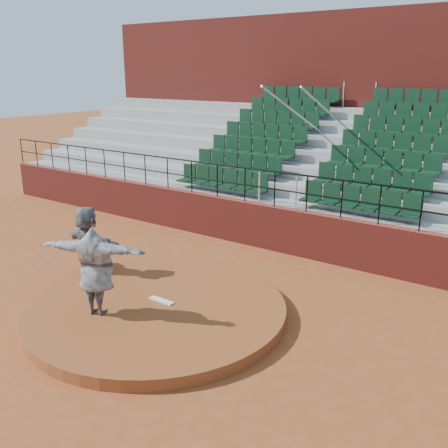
{
  "coord_description": "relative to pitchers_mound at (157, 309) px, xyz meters",
  "views": [
    {
      "loc": [
        6.71,
        -7.08,
        5.02
      ],
      "look_at": [
        0.0,
        2.5,
        1.4
      ],
      "focal_mm": 40.0,
      "sensor_mm": 36.0,
      "label": 1
    }
  ],
  "objects": [
    {
      "name": "ground",
      "position": [
        0.0,
        0.0,
        -0.12
      ],
      "size": [
        90.0,
        90.0,
        0.0
      ],
      "primitive_type": "plane",
      "color": "brown",
      "rests_on": "ground"
    },
    {
      "name": "pitchers_mound",
      "position": [
        0.0,
        0.0,
        0.0
      ],
      "size": [
        5.5,
        5.5,
        0.25
      ],
      "primitive_type": "cylinder",
      "color": "brown",
      "rests_on": "ground"
    },
    {
      "name": "pitching_rubber",
      "position": [
        0.0,
        0.15,
        0.14
      ],
      "size": [
        0.6,
        0.15,
        0.03
      ],
      "primitive_type": "cube",
      "color": "white",
      "rests_on": "pitchers_mound"
    },
    {
      "name": "boundary_wall",
      "position": [
        0.0,
        5.0,
        0.53
      ],
      "size": [
        24.0,
        0.3,
        1.3
      ],
      "primitive_type": "cube",
      "color": "maroon",
      "rests_on": "ground"
    },
    {
      "name": "wall_railing",
      "position": [
        0.0,
        5.0,
        1.9
      ],
      "size": [
        24.04,
        0.05,
        1.03
      ],
      "color": "black",
      "rests_on": "boundary_wall"
    },
    {
      "name": "seating_deck",
      "position": [
        0.0,
        8.65,
        1.32
      ],
      "size": [
        24.0,
        5.97,
        4.63
      ],
      "color": "#979792",
      "rests_on": "ground"
    },
    {
      "name": "press_box_facade",
      "position": [
        0.0,
        12.6,
        3.43
      ],
      "size": [
        24.0,
        3.0,
        7.1
      ],
      "primitive_type": "cube",
      "color": "maroon",
      "rests_on": "ground"
    },
    {
      "name": "pitcher",
      "position": [
        -0.71,
        -0.97,
        1.05
      ],
      "size": [
        2.34,
        1.35,
        1.84
      ],
      "primitive_type": "imported",
      "rotation": [
        0.0,
        0.0,
        3.49
      ],
      "color": "black",
      "rests_on": "pitchers_mound"
    },
    {
      "name": "fielder",
      "position": [
        -2.59,
        0.43,
        0.83
      ],
      "size": [
        1.79,
        0.62,
        1.91
      ],
      "primitive_type": "imported",
      "rotation": [
        0.0,
        0.0,
        3.11
      ],
      "color": "black",
      "rests_on": "ground"
    }
  ]
}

